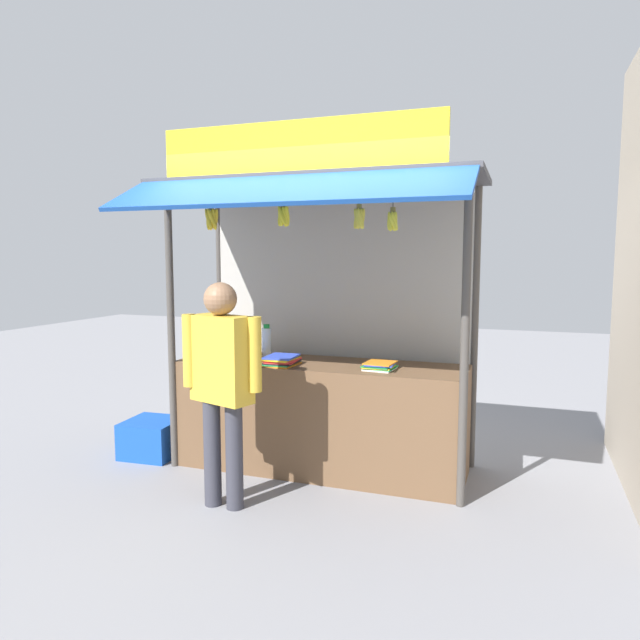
% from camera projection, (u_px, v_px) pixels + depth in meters
% --- Properties ---
extents(ground_plane, '(20.00, 20.00, 0.00)m').
position_uv_depth(ground_plane, '(320.00, 468.00, 4.73)').
color(ground_plane, gray).
extents(stall_counter, '(2.33, 0.68, 0.88)m').
position_uv_depth(stall_counter, '(320.00, 416.00, 4.69)').
color(stall_counter, brown).
rests_on(stall_counter, ground).
extents(stall_structure, '(2.53, 1.54, 2.68)m').
position_uv_depth(stall_structure, '(325.00, 271.00, 4.66)').
color(stall_structure, '#4C4742').
rests_on(stall_structure, ground).
extents(water_bottle_far_left, '(0.07, 0.07, 0.25)m').
position_uv_depth(water_bottle_far_left, '(229.00, 339.00, 5.17)').
color(water_bottle_far_left, silver).
rests_on(water_bottle_far_left, stall_counter).
extents(water_bottle_far_right, '(0.08, 0.08, 0.28)m').
position_uv_depth(water_bottle_far_right, '(267.00, 342.00, 4.90)').
color(water_bottle_far_right, silver).
rests_on(water_bottle_far_right, stall_counter).
extents(water_bottle_back_left, '(0.07, 0.07, 0.25)m').
position_uv_depth(water_bottle_back_left, '(203.00, 341.00, 5.02)').
color(water_bottle_back_left, silver).
rests_on(water_bottle_back_left, stall_counter).
extents(magazine_stack_front_left, '(0.26, 0.30, 0.08)m').
position_uv_depth(magazine_stack_front_left, '(281.00, 360.00, 4.55)').
color(magazine_stack_front_left, orange).
rests_on(magazine_stack_front_left, stall_counter).
extents(magazine_stack_mid_right, '(0.25, 0.26, 0.06)m').
position_uv_depth(magazine_stack_mid_right, '(380.00, 366.00, 4.37)').
color(magazine_stack_mid_right, white).
rests_on(magazine_stack_mid_right, stall_counter).
extents(magazine_stack_front_right, '(0.27, 0.26, 0.05)m').
position_uv_depth(magazine_stack_front_right, '(242.00, 358.00, 4.75)').
color(magazine_stack_front_right, yellow).
rests_on(magazine_stack_front_right, stall_counter).
extents(banana_bunch_rightmost, '(0.12, 0.12, 0.26)m').
position_uv_depth(banana_bunch_rightmost, '(212.00, 219.00, 4.33)').
color(banana_bunch_rightmost, '#332D23').
extents(banana_bunch_inner_left, '(0.10, 0.10, 0.25)m').
position_uv_depth(banana_bunch_inner_left, '(284.00, 216.00, 4.14)').
color(banana_bunch_inner_left, '#332D23').
extents(banana_bunch_inner_right, '(0.09, 0.08, 0.29)m').
position_uv_depth(banana_bunch_inner_right, '(393.00, 221.00, 3.88)').
color(banana_bunch_inner_right, '#332D23').
extents(banana_bunch_leftmost, '(0.10, 0.10, 0.27)m').
position_uv_depth(banana_bunch_leftmost, '(359.00, 218.00, 3.95)').
color(banana_bunch_leftmost, '#332D23').
extents(vendor_person, '(0.59, 0.32, 1.57)m').
position_uv_depth(vendor_person, '(222.00, 374.00, 3.92)').
color(vendor_person, '#383842').
rests_on(vendor_person, ground).
extents(plastic_crate, '(0.48, 0.48, 0.31)m').
position_uv_depth(plastic_crate, '(153.00, 438.00, 5.04)').
color(plastic_crate, '#194CB2').
rests_on(plastic_crate, ground).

